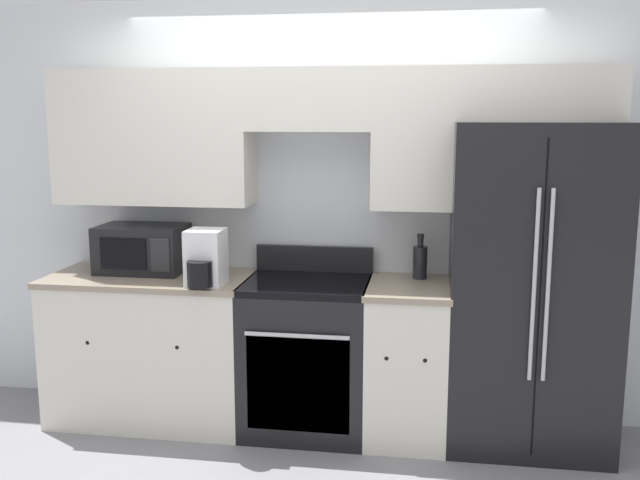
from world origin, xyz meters
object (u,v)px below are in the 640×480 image
refrigerator (531,287)px  microwave (142,249)px  bottle (420,261)px  oven_range (307,355)px

refrigerator → microwave: size_ratio=3.49×
refrigerator → microwave: (-2.36, 0.06, 0.14)m
refrigerator → bottle: (-0.63, 0.13, 0.10)m
microwave → bottle: size_ratio=1.96×
refrigerator → oven_range: bearing=-178.2°
oven_range → microwave: 1.23m
microwave → oven_range: bearing=-5.2°
oven_range → bottle: 0.89m
oven_range → refrigerator: refrigerator is taller
microwave → refrigerator: bearing=-1.4°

